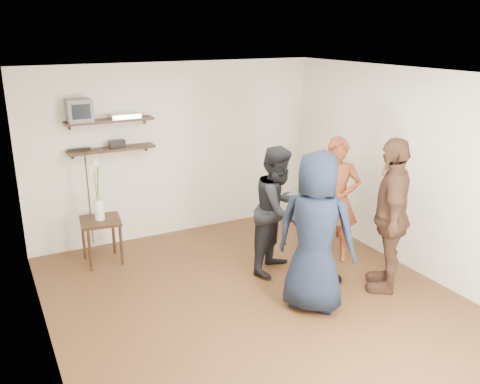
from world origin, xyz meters
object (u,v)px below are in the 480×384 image
Objects in this scene: dvd_deck at (125,116)px; person_plaid at (336,200)px; radio at (117,144)px; person_dark at (278,210)px; person_brown at (391,215)px; drinks_table at (329,239)px; person_navy at (316,232)px; side_table at (101,227)px; crt_monitor at (79,110)px.

person_plaid is at bearing -37.80° from dvd_deck.
person_dark reaches higher than radio.
radio is at bearing -96.25° from person_brown.
person_brown reaches higher than drinks_table.
radio is 3.16m from person_navy.
side_table is at bearing -132.10° from radio.
crt_monitor is at bearing 136.69° from drinks_table.
person_dark is at bearing -47.60° from radio.
dvd_deck is at bearing -174.39° from person_plaid.
crt_monitor is at bearing -4.34° from person_navy.
drinks_table is at bearing -90.00° from person_navy.
person_plaid is (2.32, -1.80, -1.05)m from dvd_deck.
person_dark is (-0.40, 0.57, 0.27)m from drinks_table.
person_plaid is (2.46, -1.80, -0.67)m from radio.
dvd_deck is at bearing 39.72° from side_table.
person_brown reaches higher than person_plaid.
side_table is at bearing -86.74° from person_brown.
person_navy is (-1.02, -0.95, 0.07)m from person_plaid.
crt_monitor is at bearing 180.00° from dvd_deck.
person_plaid is at bearing -39.03° from person_dark.
radio is at bearing 0.00° from crt_monitor.
drinks_table is 0.80m from person_brown.
crt_monitor is at bearing 180.00° from radio.
person_brown is at bearing -130.39° from person_navy.
side_table is at bearing 142.33° from drinks_table.
person_navy is at bearing -51.00° from side_table.
person_brown reaches higher than radio.
person_dark is at bearing -96.83° from person_brown.
drinks_table is at bearing -37.67° from side_table.
radio is (0.47, 0.00, -0.50)m from crt_monitor.
person_brown reaches higher than person_navy.
crt_monitor is at bearing 105.13° from person_dark.
side_table is at bearing 112.79° from person_dark.
person_plaid reaches higher than drinks_table.
crt_monitor is at bearing -91.35° from person_brown.
person_navy reaches higher than radio.
dvd_deck is at bearing 0.00° from crt_monitor.
dvd_deck is 1.82× the size of radio.
dvd_deck is 0.40m from radio.
drinks_table is 0.78m from person_navy.
person_brown is (1.06, -0.02, 0.02)m from person_navy.
side_table is 3.19m from person_plaid.
radio is 0.12× the size of person_navy.
person_plaid is at bearing -86.25° from person_navy.
person_navy reaches higher than person_dark.
dvd_deck is 3.19m from person_navy.
person_navy is 0.98× the size of person_brown.
dvd_deck reaches higher than person_dark.
person_brown is at bearing -44.14° from person_plaid.
person_dark is at bearing -40.20° from crt_monitor.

